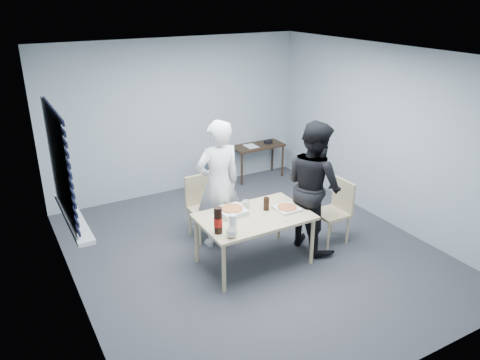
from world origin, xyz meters
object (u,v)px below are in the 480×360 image
chair_right (337,207)px  person_black (314,186)px  backpack (214,162)px  mug_b (246,204)px  dining_table (254,220)px  chair_far (202,202)px  soda_bottle (218,221)px  mug_a (232,233)px  person_white (218,184)px  stool (214,179)px  side_table (258,149)px

chair_right → person_black: bearing=172.5°
backpack → mug_b: backpack is taller
dining_table → chair_far: bearing=104.1°
soda_bottle → mug_a: bearing=-62.2°
person_white → backpack: 1.48m
person_black → stool: (-0.47, 2.01, -0.52)m
dining_table → backpack: bearing=77.6°
mug_a → soda_bottle: soda_bottle is taller
backpack → mug_b: size_ratio=3.88×
chair_right → person_white: bearing=153.7°
chair_right → stool: size_ratio=1.86×
person_white → mug_b: bearing=113.6°
stool → backpack: bearing=-90.0°
backpack → mug_b: (-0.41, -1.76, 0.05)m
person_black → backpack: bearing=13.3°
stool → side_table: bearing=23.3°
chair_far → mug_a: chair_far is taller
chair_far → side_table: bearing=39.4°
stool → mug_b: 1.85m
chair_right → stool: chair_right is taller
chair_right → mug_b: (-1.27, 0.30, 0.21)m
chair_right → person_white: 1.67m
dining_table → mug_b: bearing=83.7°
person_black → mug_a: bearing=103.7°
side_table → stool: size_ratio=2.00×
mug_b → chair_far: bearing=110.4°
mug_a → soda_bottle: size_ratio=0.38×
backpack → chair_far: bearing=-111.8°
chair_far → person_black: bearing=-40.4°
person_black → chair_far: bearing=49.6°
chair_far → mug_b: 0.83m
mug_a → side_table: bearing=53.7°
mug_b → person_white: bearing=113.6°
chair_right → side_table: chair_right is taller
person_black → side_table: size_ratio=1.85×
soda_bottle → mug_b: bearing=34.4°
side_table → backpack: backpack is taller
stool → person_black: bearing=-76.7°
mug_b → dining_table: bearing=-96.3°
chair_far → mug_a: size_ratio=7.24×
chair_far → mug_b: (0.28, -0.75, 0.21)m
chair_far → side_table: chair_far is taller
person_black → soda_bottle: person_black is taller
person_black → side_table: 2.62m
stool → mug_b: size_ratio=4.80×
person_white → person_black: (1.07, -0.67, 0.00)m
side_table → backpack: (-1.15, -0.51, 0.11)m
chair_right → side_table: size_ratio=0.93×
person_white → mug_a: person_white is taller
side_table → soda_bottle: size_ratio=2.97×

